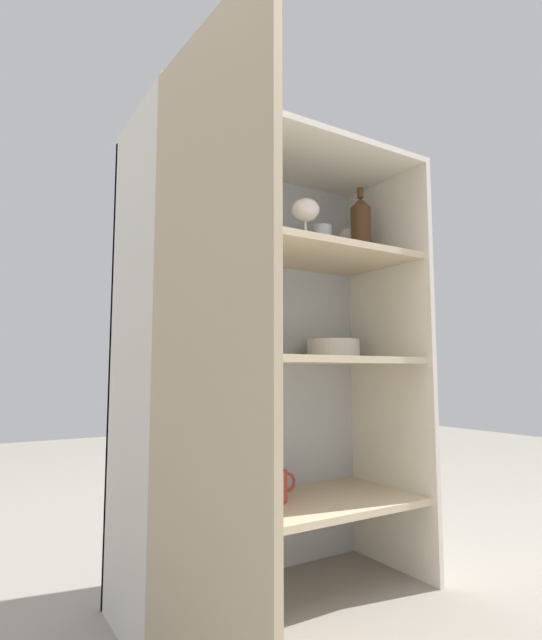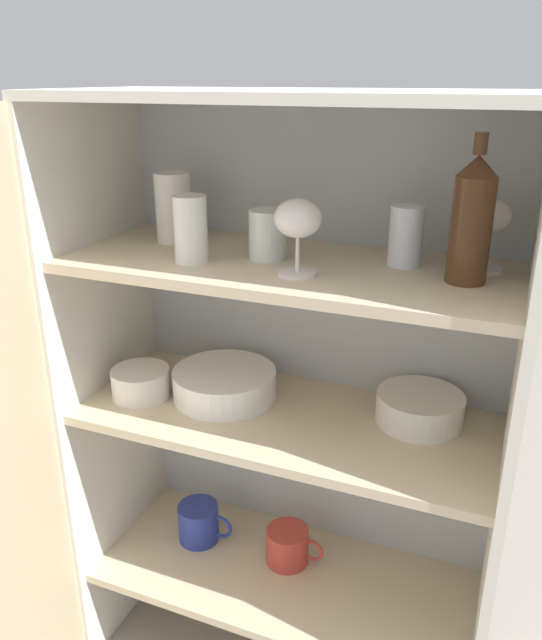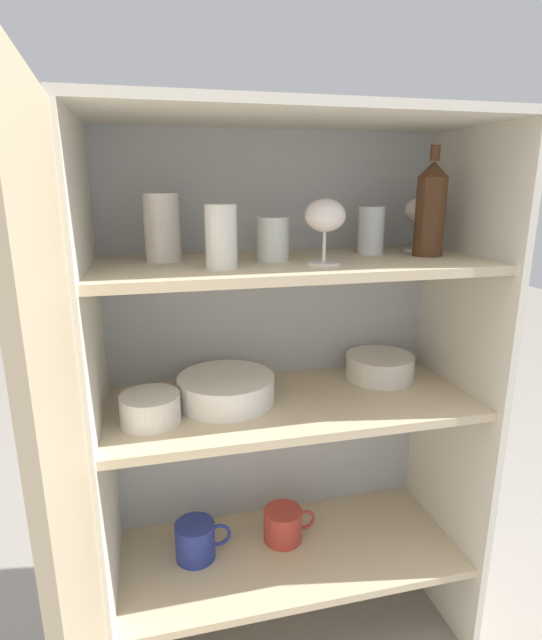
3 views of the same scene
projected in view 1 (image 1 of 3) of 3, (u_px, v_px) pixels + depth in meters
The scene contains 21 objects.
ground_plane at pixel (320, 626), 1.23m from camera, with size 8.00×8.00×0.00m, color gray.
cupboard_back_panel at pixel (249, 367), 1.60m from camera, with size 0.88×0.02×1.28m, color #B2B7BC.
cupboard_side_left at pixel (132, 365), 1.22m from camera, with size 0.02×0.39×1.28m, color silver.
cupboard_side_right at pixel (388, 367), 1.67m from camera, with size 0.02×0.39×1.28m, color silver.
cupboard_top_panel at pixel (280, 152), 1.51m from camera, with size 0.88×0.39×0.02m, color silver.
shelf_board_lower at pixel (280, 508), 1.41m from camera, with size 0.85×0.35×0.02m, color beige.
shelf_board_middle at pixel (280, 360), 1.45m from camera, with size 0.85×0.35×0.02m, color beige.
shelf_board_upper at pixel (280, 250), 1.48m from camera, with size 0.85×0.35×0.02m, color beige.
cupboard_door at pixel (204, 363), 0.87m from camera, with size 0.05×0.44×1.28m.
tumbler_glass_0 at pixel (323, 242), 1.65m from camera, with size 0.06×0.06×0.11m.
tumbler_glass_1 at pixel (186, 213), 1.40m from camera, with size 0.08×0.08×0.14m.
tumbler_glass_2 at pixel (266, 230), 1.47m from camera, with size 0.07×0.07×0.09m.
tumbler_glass_3 at pixel (241, 211), 1.35m from camera, with size 0.06×0.06×0.12m.
wine_glass_0 at pixel (350, 238), 1.74m from camera, with size 0.08×0.08×0.13m.
wine_glass_1 at pixel (305, 212), 1.46m from camera, with size 0.08×0.08×0.13m.
wine_bottle at pixel (361, 228), 1.66m from camera, with size 0.07×0.07×0.24m.
plate_stack_white at pixel (230, 344), 1.39m from camera, with size 0.22×0.22×0.06m.
mixing_bowl_large at pixel (333, 348), 1.65m from camera, with size 0.17×0.17×0.06m.
serving_bowl_small at pixel (181, 340), 1.25m from camera, with size 0.13×0.13×0.06m.
coffee_mug_primary at pixel (271, 486), 1.44m from camera, with size 0.14×0.10×0.09m.
coffee_mug_extra_1 at pixel (199, 496), 1.32m from camera, with size 0.14×0.10×0.10m.
Camera 1 is at (-0.79, -1.04, 0.63)m, focal length 28.00 mm.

